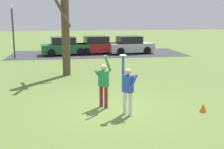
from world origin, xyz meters
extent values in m
plane|color=olive|center=(0.00, 0.00, 0.00)|extent=(120.00, 120.00, 0.00)
cylinder|color=silver|center=(0.37, -0.66, 0.41)|extent=(0.14, 0.14, 0.82)
cylinder|color=silver|center=(0.22, -0.45, 0.41)|extent=(0.14, 0.14, 0.82)
cube|color=#234CB2|center=(0.29, -0.56, 1.12)|extent=(0.39, 0.42, 0.60)
sphere|color=tan|center=(0.29, -0.56, 1.53)|extent=(0.23, 0.23, 0.23)
cylinder|color=#234CB2|center=(0.43, -0.74, 1.17)|extent=(0.41, 0.35, 0.59)
cylinder|color=#234CB2|center=(0.16, -0.38, 1.75)|extent=(0.09, 0.09, 0.66)
cylinder|color=maroon|center=(-0.51, 0.51, 0.41)|extent=(0.14, 0.14, 0.82)
cylinder|color=maroon|center=(-0.35, 0.30, 0.41)|extent=(0.14, 0.14, 0.82)
cube|color=#238447|center=(-0.43, 0.40, 1.12)|extent=(0.39, 0.42, 0.60)
sphere|color=tan|center=(-0.43, 0.40, 1.53)|extent=(0.23, 0.23, 0.23)
cylinder|color=#238447|center=(-0.56, 0.58, 1.17)|extent=(0.41, 0.35, 0.59)
cylinder|color=#238447|center=(-0.29, 0.22, 1.72)|extent=(0.31, 0.26, 0.65)
cylinder|color=white|center=(0.16, -0.38, 2.09)|extent=(0.24, 0.24, 0.02)
cube|color=#1E6633|center=(-1.87, 16.01, 0.55)|extent=(4.29, 2.28, 0.80)
cube|color=black|center=(-2.01, 16.00, 1.27)|extent=(2.28, 1.88, 0.64)
cylinder|color=black|center=(-0.71, 17.07, 0.33)|extent=(0.68, 0.30, 0.66)
cylinder|color=black|center=(-0.50, 15.26, 0.33)|extent=(0.68, 0.30, 0.66)
cylinder|color=black|center=(-3.24, 16.77, 0.33)|extent=(0.68, 0.30, 0.66)
cylinder|color=black|center=(-3.02, 14.96, 0.33)|extent=(0.68, 0.30, 0.66)
cube|color=red|center=(1.14, 16.50, 0.55)|extent=(4.29, 2.28, 0.80)
cube|color=black|center=(0.99, 16.48, 1.27)|extent=(2.28, 1.88, 0.64)
cylinder|color=black|center=(2.30, 17.55, 0.33)|extent=(0.68, 0.30, 0.66)
cylinder|color=black|center=(2.51, 15.74, 0.33)|extent=(0.68, 0.30, 0.66)
cylinder|color=black|center=(-0.23, 17.25, 0.33)|extent=(0.68, 0.30, 0.66)
cylinder|color=black|center=(-0.01, 15.44, 0.33)|extent=(0.68, 0.30, 0.66)
cube|color=#BCBCC1|center=(4.17, 16.07, 0.55)|extent=(4.29, 2.28, 0.80)
cube|color=black|center=(4.02, 16.06, 1.27)|extent=(2.28, 1.88, 0.64)
cylinder|color=black|center=(5.32, 17.13, 0.33)|extent=(0.68, 0.30, 0.66)
cylinder|color=black|center=(5.54, 15.32, 0.33)|extent=(0.68, 0.30, 0.66)
cylinder|color=black|center=(2.80, 16.83, 0.33)|extent=(0.68, 0.30, 0.66)
cylinder|color=black|center=(3.01, 15.02, 0.33)|extent=(0.68, 0.30, 0.66)
cube|color=#38383D|center=(1.12, 16.34, 0.00)|extent=(15.69, 6.40, 0.01)
cylinder|color=brown|center=(-1.78, 6.83, 3.12)|extent=(0.46, 0.46, 6.25)
cylinder|color=brown|center=(-1.89, 6.46, 3.56)|extent=(0.93, 0.42, 1.55)
cylinder|color=#2D2D33|center=(-5.95, 14.34, 2.00)|extent=(0.12, 0.12, 4.00)
sphere|color=silver|center=(-5.95, 14.34, 4.12)|extent=(0.28, 0.28, 0.28)
cone|color=orange|center=(3.06, -0.71, 0.16)|extent=(0.26, 0.26, 0.32)
camera|label=1|loc=(-1.78, -10.09, 3.42)|focal=46.37mm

